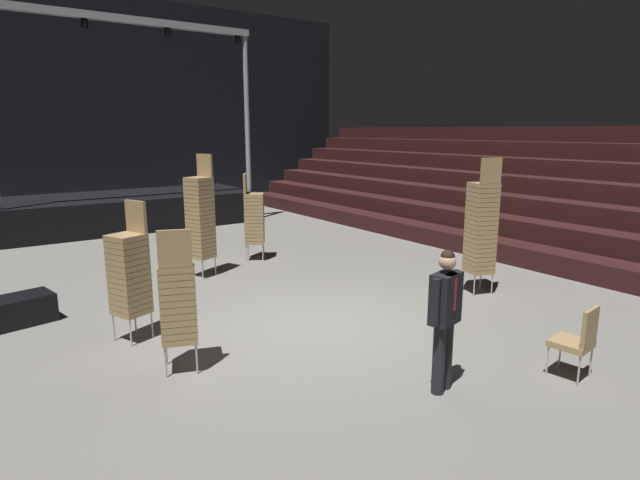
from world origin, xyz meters
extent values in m
cube|color=slate|center=(0.00, 0.00, -0.05)|extent=(22.00, 30.00, 0.10)
cube|color=black|center=(0.00, 15.00, 4.00)|extent=(22.00, 0.30, 8.00)
cube|color=black|center=(6.12, 1.00, 0.23)|extent=(0.75, 24.00, 0.45)
cube|color=black|center=(6.88, 1.00, 0.68)|extent=(0.75, 24.00, 0.45)
cube|color=black|center=(7.62, 1.00, 1.12)|extent=(0.75, 24.00, 0.45)
cube|color=black|center=(8.38, 1.00, 1.57)|extent=(0.75, 24.00, 0.45)
cube|color=black|center=(9.12, 1.00, 2.02)|extent=(0.75, 24.00, 0.45)
cube|color=black|center=(9.88, 1.00, 2.48)|extent=(0.75, 24.00, 0.45)
cube|color=black|center=(10.62, 1.00, 2.93)|extent=(0.75, 24.00, 0.45)
cube|color=black|center=(0.00, 10.71, 0.50)|extent=(7.76, 3.38, 1.01)
cylinder|color=#9EA0A8|center=(3.63, 9.27, 3.53)|extent=(0.16, 0.16, 5.05)
cube|color=#9EA0A8|center=(0.00, 9.27, 6.06)|extent=(7.46, 0.20, 0.20)
cylinder|color=black|center=(-1.13, 9.27, 5.84)|extent=(0.18, 0.18, 0.22)
cylinder|color=black|center=(1.13, 9.27, 5.84)|extent=(0.18, 0.18, 0.22)
cylinder|color=black|center=(3.38, 9.27, 5.84)|extent=(0.18, 0.18, 0.22)
cylinder|color=black|center=(0.11, -2.57, 0.42)|extent=(0.15, 0.15, 0.85)
cylinder|color=black|center=(-0.06, -2.62, 0.42)|extent=(0.15, 0.15, 0.85)
cube|color=silver|center=(0.04, -2.65, 1.15)|extent=(0.20, 0.14, 0.60)
cube|color=black|center=(0.02, -2.59, 1.15)|extent=(0.44, 0.32, 0.60)
cube|color=maroon|center=(0.05, -2.71, 1.22)|extent=(0.06, 0.03, 0.38)
cylinder|color=black|center=(0.25, -2.54, 1.16)|extent=(0.12, 0.12, 0.55)
cylinder|color=black|center=(-0.20, -2.65, 1.16)|extent=(0.12, 0.12, 0.55)
sphere|color=#DBAD89|center=(0.02, -2.59, 1.59)|extent=(0.20, 0.20, 0.20)
sphere|color=black|center=(0.02, -2.59, 1.64)|extent=(0.16, 0.16, 0.16)
cylinder|color=#B2B5BA|center=(1.50, 4.43, 0.20)|extent=(0.02, 0.02, 0.40)
cylinder|color=#B2B5BA|center=(1.30, 4.11, 0.20)|extent=(0.02, 0.02, 0.40)
cylinder|color=#B2B5BA|center=(1.18, 4.63, 0.20)|extent=(0.02, 0.02, 0.40)
cylinder|color=#B2B5BA|center=(0.98, 4.31, 0.20)|extent=(0.02, 0.02, 0.40)
cube|color=#A38456|center=(1.24, 4.37, 0.44)|extent=(0.61, 0.61, 0.08)
cube|color=#A38456|center=(1.24, 4.37, 0.53)|extent=(0.61, 0.61, 0.08)
cube|color=#A38456|center=(1.24, 4.37, 0.61)|extent=(0.61, 0.61, 0.08)
cube|color=#A38456|center=(1.24, 4.37, 0.70)|extent=(0.61, 0.61, 0.08)
cube|color=#A38456|center=(1.24, 4.37, 0.78)|extent=(0.61, 0.61, 0.08)
cube|color=#A38456|center=(1.24, 4.37, 0.87)|extent=(0.61, 0.61, 0.08)
cube|color=#A38456|center=(1.24, 4.37, 0.95)|extent=(0.61, 0.61, 0.08)
cube|color=#A38456|center=(1.24, 4.37, 1.04)|extent=(0.61, 0.61, 0.08)
cube|color=#A38456|center=(1.24, 4.37, 1.12)|extent=(0.61, 0.61, 0.08)
cube|color=#A38456|center=(1.24, 4.37, 1.21)|extent=(0.61, 0.61, 0.08)
cube|color=#A38456|center=(1.24, 4.37, 1.29)|extent=(0.61, 0.61, 0.08)
cube|color=#A38456|center=(1.24, 4.37, 1.38)|extent=(0.61, 0.61, 0.08)
cube|color=#A38456|center=(1.24, 4.37, 1.46)|extent=(0.61, 0.61, 0.08)
cube|color=#A38456|center=(1.24, 4.37, 1.55)|extent=(0.61, 0.61, 0.08)
cube|color=#A38456|center=(1.07, 4.47, 1.82)|extent=(0.26, 0.37, 0.46)
cylinder|color=#B2B5BA|center=(-2.43, -0.04, 0.20)|extent=(0.02, 0.02, 0.40)
cylinder|color=#B2B5BA|center=(-2.07, -0.17, 0.20)|extent=(0.02, 0.02, 0.40)
cylinder|color=#B2B5BA|center=(-2.56, -0.40, 0.20)|extent=(0.02, 0.02, 0.40)
cylinder|color=#B2B5BA|center=(-2.20, -0.53, 0.20)|extent=(0.02, 0.02, 0.40)
cube|color=#A38456|center=(-2.31, -0.28, 0.44)|extent=(0.56, 0.56, 0.08)
cube|color=#A38456|center=(-2.31, -0.28, 0.53)|extent=(0.56, 0.56, 0.08)
cube|color=#A38456|center=(-2.31, -0.28, 0.61)|extent=(0.56, 0.56, 0.08)
cube|color=#A38456|center=(-2.31, -0.28, 0.70)|extent=(0.56, 0.56, 0.08)
cube|color=#A38456|center=(-2.31, -0.28, 0.78)|extent=(0.56, 0.56, 0.08)
cube|color=#A38456|center=(-2.31, -0.28, 0.87)|extent=(0.56, 0.56, 0.08)
cube|color=#A38456|center=(-2.31, -0.28, 0.95)|extent=(0.56, 0.56, 0.08)
cube|color=#A38456|center=(-2.31, -0.28, 1.04)|extent=(0.56, 0.56, 0.08)
cube|color=#A38456|center=(-2.31, -0.28, 1.12)|extent=(0.56, 0.56, 0.08)
cube|color=#A38456|center=(-2.31, -0.28, 1.21)|extent=(0.56, 0.56, 0.08)
cube|color=#A38456|center=(-2.31, -0.28, 1.29)|extent=(0.56, 0.56, 0.08)
cube|color=#A38456|center=(-2.31, -0.28, 1.38)|extent=(0.56, 0.56, 0.08)
cube|color=#A38456|center=(-2.38, -0.47, 1.65)|extent=(0.40, 0.18, 0.46)
cylinder|color=#B2B5BA|center=(-2.65, 0.83, 0.20)|extent=(0.02, 0.02, 0.40)
cylinder|color=#B2B5BA|center=(-2.79, 1.19, 0.20)|extent=(0.02, 0.02, 0.40)
cylinder|color=#B2B5BA|center=(-2.29, 0.98, 0.20)|extent=(0.02, 0.02, 0.40)
cylinder|color=#B2B5BA|center=(-2.44, 1.33, 0.20)|extent=(0.02, 0.02, 0.40)
cube|color=#A38456|center=(-2.54, 1.08, 0.44)|extent=(0.58, 0.58, 0.08)
cube|color=#A38456|center=(-2.54, 1.08, 0.53)|extent=(0.58, 0.58, 0.08)
cube|color=#A38456|center=(-2.54, 1.08, 0.61)|extent=(0.58, 0.58, 0.08)
cube|color=#A38456|center=(-2.54, 1.08, 0.70)|extent=(0.58, 0.58, 0.08)
cube|color=#A38456|center=(-2.54, 1.08, 0.78)|extent=(0.58, 0.58, 0.08)
cube|color=#A38456|center=(-2.54, 1.08, 0.87)|extent=(0.58, 0.58, 0.08)
cube|color=#A38456|center=(-2.54, 1.08, 0.95)|extent=(0.58, 0.58, 0.08)
cube|color=#A38456|center=(-2.54, 1.08, 1.04)|extent=(0.58, 0.58, 0.08)
cube|color=#A38456|center=(-2.54, 1.08, 1.12)|extent=(0.58, 0.58, 0.08)
cube|color=#A38456|center=(-2.54, 1.08, 1.21)|extent=(0.58, 0.58, 0.08)
cube|color=#A38456|center=(-2.54, 1.08, 1.29)|extent=(0.58, 0.58, 0.08)
cube|color=#A38456|center=(-2.54, 1.08, 1.38)|extent=(0.58, 0.58, 0.08)
cube|color=#A38456|center=(-2.54, 1.08, 1.46)|extent=(0.58, 0.58, 0.08)
cube|color=#A38456|center=(-2.54, 1.08, 1.55)|extent=(0.58, 0.58, 0.08)
cube|color=#A38456|center=(-2.36, 1.16, 1.82)|extent=(0.20, 0.39, 0.46)
cylinder|color=#B2B5BA|center=(-0.47, 3.47, 0.20)|extent=(0.02, 0.02, 0.40)
cylinder|color=#B2B5BA|center=(-0.61, 3.83, 0.20)|extent=(0.02, 0.02, 0.40)
cylinder|color=#B2B5BA|center=(-0.12, 3.62, 0.20)|extent=(0.02, 0.02, 0.40)
cylinder|color=#B2B5BA|center=(-0.26, 3.97, 0.20)|extent=(0.02, 0.02, 0.40)
cube|color=#A38456|center=(-0.37, 3.72, 0.44)|extent=(0.57, 0.57, 0.08)
cube|color=#A38456|center=(-0.37, 3.72, 0.53)|extent=(0.57, 0.57, 0.08)
cube|color=#A38456|center=(-0.37, 3.72, 0.61)|extent=(0.57, 0.57, 0.08)
cube|color=#A38456|center=(-0.37, 3.72, 0.70)|extent=(0.57, 0.57, 0.08)
cube|color=#A38456|center=(-0.37, 3.72, 0.78)|extent=(0.57, 0.57, 0.08)
cube|color=#A38456|center=(-0.37, 3.72, 0.87)|extent=(0.57, 0.57, 0.08)
cube|color=#A38456|center=(-0.37, 3.72, 0.95)|extent=(0.57, 0.57, 0.08)
cube|color=#A38456|center=(-0.37, 3.72, 1.04)|extent=(0.57, 0.57, 0.08)
cube|color=#A38456|center=(-0.37, 3.72, 1.12)|extent=(0.57, 0.57, 0.08)
cube|color=#A38456|center=(-0.37, 3.72, 1.21)|extent=(0.57, 0.57, 0.08)
cube|color=#A38456|center=(-0.37, 3.72, 1.29)|extent=(0.57, 0.57, 0.08)
cube|color=#A38456|center=(-0.37, 3.72, 1.38)|extent=(0.57, 0.57, 0.08)
cube|color=#A38456|center=(-0.37, 3.72, 1.46)|extent=(0.57, 0.57, 0.08)
cube|color=#A38456|center=(-0.37, 3.72, 1.55)|extent=(0.57, 0.57, 0.08)
cube|color=#A38456|center=(-0.37, 3.72, 1.63)|extent=(0.57, 0.57, 0.08)
cube|color=#A38456|center=(-0.37, 3.72, 1.72)|extent=(0.57, 0.57, 0.08)
cube|color=#A38456|center=(-0.37, 3.72, 1.80)|extent=(0.57, 0.57, 0.08)
cube|color=#A38456|center=(-0.37, 3.72, 1.89)|extent=(0.57, 0.57, 0.08)
cube|color=#A38456|center=(-0.37, 3.72, 1.97)|extent=(0.57, 0.57, 0.08)
cube|color=#A38456|center=(-0.37, 3.72, 2.06)|extent=(0.57, 0.57, 0.08)
cube|color=#A38456|center=(-0.19, 3.79, 2.33)|extent=(0.20, 0.39, 0.46)
cylinder|color=#B2B5BA|center=(3.36, -0.13, 0.20)|extent=(0.02, 0.02, 0.40)
cylinder|color=#B2B5BA|center=(3.72, -0.25, 0.20)|extent=(0.02, 0.02, 0.40)
cylinder|color=#B2B5BA|center=(3.24, -0.49, 0.20)|extent=(0.02, 0.02, 0.40)
cylinder|color=#B2B5BA|center=(3.60, -0.61, 0.20)|extent=(0.02, 0.02, 0.40)
cube|color=#A38456|center=(3.48, -0.37, 0.44)|extent=(0.56, 0.56, 0.08)
cube|color=#A38456|center=(3.48, -0.37, 0.53)|extent=(0.56, 0.56, 0.08)
cube|color=#A38456|center=(3.48, -0.37, 0.61)|extent=(0.56, 0.56, 0.08)
cube|color=#A38456|center=(3.48, -0.37, 0.70)|extent=(0.56, 0.56, 0.08)
cube|color=#A38456|center=(3.48, -0.37, 0.78)|extent=(0.56, 0.56, 0.08)
cube|color=#A38456|center=(3.48, -0.37, 0.87)|extent=(0.56, 0.56, 0.08)
cube|color=#A38456|center=(3.48, -0.37, 0.95)|extent=(0.56, 0.56, 0.08)
cube|color=#A38456|center=(3.48, -0.37, 1.04)|extent=(0.56, 0.56, 0.08)
cube|color=#A38456|center=(3.48, -0.37, 1.12)|extent=(0.56, 0.56, 0.08)
cube|color=#A38456|center=(3.48, -0.37, 1.21)|extent=(0.56, 0.56, 0.08)
cube|color=#A38456|center=(3.48, -0.37, 1.29)|extent=(0.56, 0.56, 0.08)
cube|color=#A38456|center=(3.48, -0.37, 1.38)|extent=(0.56, 0.56, 0.08)
cube|color=#A38456|center=(3.48, -0.37, 1.46)|extent=(0.56, 0.56, 0.08)
cube|color=#A38456|center=(3.48, -0.37, 1.55)|extent=(0.56, 0.56, 0.08)
cube|color=#A38456|center=(3.48, -0.37, 1.63)|extent=(0.56, 0.56, 0.08)
cube|color=#A38456|center=(3.48, -0.37, 1.72)|extent=(0.56, 0.56, 0.08)
cube|color=#A38456|center=(3.48, -0.37, 1.80)|extent=(0.56, 0.56, 0.08)
cube|color=#A38456|center=(3.48, -0.37, 1.89)|extent=(0.56, 0.56, 0.08)
cube|color=#A38456|center=(3.48, -0.37, 1.97)|extent=(0.56, 0.56, 0.08)
cube|color=#A38456|center=(3.48, -0.37, 2.06)|extent=(0.56, 0.56, 0.08)
cube|color=#A38456|center=(3.42, -0.56, 2.33)|extent=(0.40, 0.18, 0.46)
cube|color=black|center=(-3.81, 2.77, 0.23)|extent=(1.00, 0.77, 0.46)
cylinder|color=#B2B5BA|center=(1.39, -3.11, 0.20)|extent=(0.02, 0.02, 0.40)
cylinder|color=#B2B5BA|center=(1.76, -3.05, 0.20)|extent=(0.02, 0.02, 0.40)
cylinder|color=#B2B5BA|center=(1.44, -3.49, 0.20)|extent=(0.02, 0.02, 0.40)
cylinder|color=#B2B5BA|center=(1.82, -3.43, 0.20)|extent=(0.02, 0.02, 0.40)
cube|color=#A38456|center=(1.60, -3.27, 0.44)|extent=(0.50, 0.50, 0.08)
cube|color=#A38456|center=(1.63, -3.46, 0.72)|extent=(0.41, 0.11, 0.46)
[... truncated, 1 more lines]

